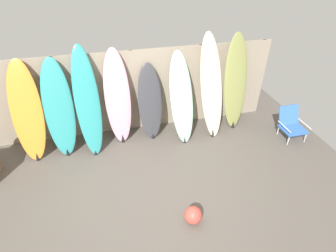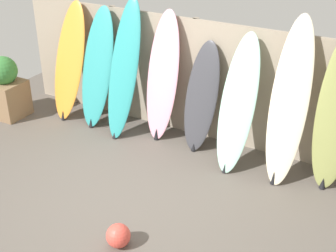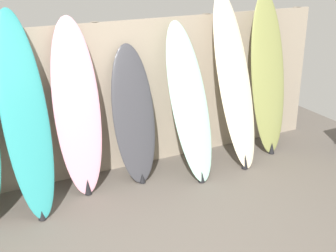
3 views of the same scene
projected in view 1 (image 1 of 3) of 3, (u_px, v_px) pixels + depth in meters
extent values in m
plane|color=#5B544C|center=(153.00, 192.00, 4.46)|extent=(7.68, 7.68, 0.00)
cube|color=gray|center=(134.00, 92.00, 5.55)|extent=(6.08, 0.04, 1.80)
cylinder|color=gray|center=(63.00, 99.00, 5.30)|extent=(0.10, 0.10, 1.80)
cylinder|color=gray|center=(133.00, 91.00, 5.58)|extent=(0.10, 0.10, 1.80)
cylinder|color=gray|center=(198.00, 84.00, 5.86)|extent=(0.10, 0.10, 1.80)
cylinder|color=gray|center=(256.00, 78.00, 6.14)|extent=(0.10, 0.10, 1.80)
ellipsoid|color=orange|center=(27.00, 112.00, 4.82)|extent=(0.61, 0.70, 1.86)
cone|color=black|center=(37.00, 157.00, 5.08)|extent=(0.08, 0.08, 0.15)
ellipsoid|color=teal|center=(59.00, 109.00, 4.94)|extent=(0.57, 0.64, 1.85)
cone|color=black|center=(68.00, 152.00, 5.20)|extent=(0.08, 0.08, 0.14)
ellipsoid|color=teal|center=(87.00, 102.00, 4.95)|extent=(0.48, 0.79, 2.04)
cone|color=black|center=(96.00, 152.00, 5.23)|extent=(0.08, 0.08, 0.11)
ellipsoid|color=pink|center=(118.00, 98.00, 5.22)|extent=(0.52, 0.49, 1.92)
cone|color=black|center=(123.00, 138.00, 5.55)|extent=(0.08, 0.08, 0.18)
ellipsoid|color=#38383D|center=(150.00, 102.00, 5.43)|extent=(0.53, 0.53, 1.57)
cone|color=black|center=(153.00, 136.00, 5.67)|extent=(0.08, 0.08, 0.11)
ellipsoid|color=#9ED6BC|center=(182.00, 98.00, 5.34)|extent=(0.50, 0.78, 1.79)
cone|color=black|center=(185.00, 139.00, 5.55)|extent=(0.08, 0.08, 0.13)
ellipsoid|color=beige|center=(211.00, 87.00, 5.42)|extent=(0.55, 0.79, 2.10)
cone|color=black|center=(213.00, 133.00, 5.71)|extent=(0.08, 0.08, 0.18)
ellipsoid|color=olive|center=(235.00, 83.00, 5.61)|extent=(0.53, 0.47, 2.06)
cone|color=black|center=(233.00, 124.00, 6.00)|extent=(0.08, 0.08, 0.15)
cylinder|color=silver|center=(288.00, 140.00, 5.46)|extent=(0.02, 0.02, 0.22)
cylinder|color=silver|center=(305.00, 138.00, 5.54)|extent=(0.02, 0.02, 0.22)
cylinder|color=silver|center=(278.00, 130.00, 5.76)|extent=(0.02, 0.02, 0.22)
cylinder|color=silver|center=(294.00, 128.00, 5.84)|extent=(0.02, 0.02, 0.22)
cube|color=blue|center=(293.00, 129.00, 5.58)|extent=(0.48, 0.44, 0.03)
cube|color=blue|center=(289.00, 115.00, 5.66)|extent=(0.46, 0.21, 0.42)
cylinder|color=silver|center=(284.00, 127.00, 5.47)|extent=(0.02, 0.44, 0.02)
cylinder|color=silver|center=(304.00, 124.00, 5.57)|extent=(0.02, 0.44, 0.02)
sphere|color=#E54C3F|center=(193.00, 215.00, 3.92)|extent=(0.27, 0.27, 0.27)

